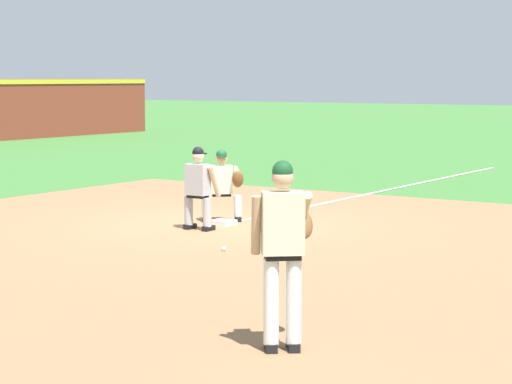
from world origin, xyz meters
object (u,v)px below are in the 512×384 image
first_baseman (223,182)px  baserunner (198,185)px  first_base_bag (223,223)px  pitcher (284,243)px  baseball (224,249)px

first_baseman → baserunner: baserunner is taller
first_base_bag → baserunner: bearing=-179.8°
first_base_bag → baserunner: size_ratio=0.26×
pitcher → baseball: bearing=41.1°
first_baseman → baseball: bearing=-144.5°
baserunner → first_baseman: bearing=12.0°
baseball → baserunner: size_ratio=0.05×
baserunner → baseball: bearing=-133.1°
baseball → first_base_bag: bearing=35.6°
baseball → first_baseman: bearing=35.5°
first_base_bag → baserunner: 1.05m
first_baseman → first_base_bag: bearing=-144.9°
first_base_bag → pitcher: 8.45m
baseball → baserunner: (1.50, 1.60, 0.76)m
baseball → baserunner: bearing=46.9°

